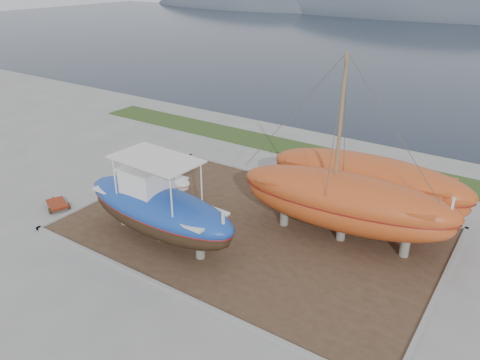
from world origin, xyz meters
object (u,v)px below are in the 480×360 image
Objects in this scene: white_dinghy at (160,182)px; orange_sailboat at (349,154)px; red_trailer at (57,205)px; orange_bare_hull at (366,189)px; blue_caique at (158,200)px.

orange_sailboat reaches higher than white_dinghy.
white_dinghy is 5.81m from red_trailer.
orange_sailboat is at bearing 44.75° from red_trailer.
white_dinghy is at bearing -164.65° from orange_bare_hull.
white_dinghy is 11.68m from orange_sailboat.
red_trailer is (-7.12, -0.71, -2.07)m from blue_caique.
orange_sailboat is (10.98, 1.05, 3.84)m from white_dinghy.
red_trailer is (-14.45, -5.68, -4.40)m from orange_sailboat.
blue_caique is 0.86× the size of orange_sailboat.
blue_caique is 7.44m from red_trailer.
orange_sailboat reaches higher than blue_caique.
white_dinghy is 11.77m from orange_bare_hull.
red_trailer is at bearing -164.19° from orange_sailboat.
blue_caique is at bearing -49.48° from white_dinghy.
red_trailer is at bearing -153.27° from orange_bare_hull.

